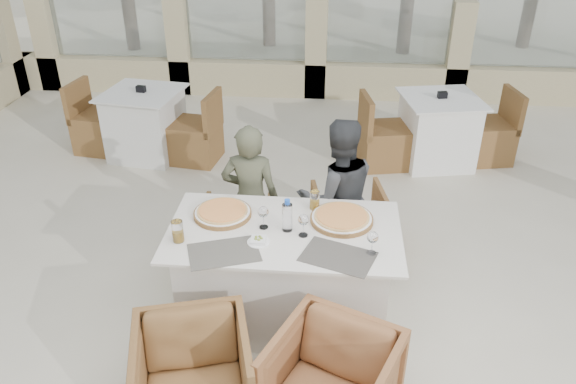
# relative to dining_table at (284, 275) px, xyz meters

# --- Properties ---
(ground) EXTENTS (80.00, 80.00, 0.00)m
(ground) POSITION_rel_dining_table_xyz_m (0.00, 0.01, -0.39)
(ground) COLOR beige
(ground) RESTS_ON ground
(perimeter_wall_far) EXTENTS (10.00, 0.34, 1.60)m
(perimeter_wall_far) POSITION_rel_dining_table_xyz_m (0.00, 4.81, 0.42)
(perimeter_wall_far) COLOR beige
(perimeter_wall_far) RESTS_ON ground
(dining_table) EXTENTS (1.60, 0.90, 0.77)m
(dining_table) POSITION_rel_dining_table_xyz_m (0.00, 0.00, 0.00)
(dining_table) COLOR silver
(dining_table) RESTS_ON ground
(placemat_near_left) EXTENTS (0.52, 0.43, 0.00)m
(placemat_near_left) POSITION_rel_dining_table_xyz_m (-0.36, -0.30, 0.39)
(placemat_near_left) COLOR #5B564E
(placemat_near_left) RESTS_ON dining_table
(placemat_near_right) EXTENTS (0.52, 0.43, 0.00)m
(placemat_near_right) POSITION_rel_dining_table_xyz_m (0.37, -0.27, 0.39)
(placemat_near_right) COLOR #504B44
(placemat_near_right) RESTS_ON dining_table
(pizza_left) EXTENTS (0.47, 0.47, 0.05)m
(pizza_left) POSITION_rel_dining_table_xyz_m (-0.46, 0.15, 0.41)
(pizza_left) COLOR orange
(pizza_left) RESTS_ON dining_table
(pizza_right) EXTENTS (0.56, 0.56, 0.06)m
(pizza_right) POSITION_rel_dining_table_xyz_m (0.39, 0.15, 0.41)
(pizza_right) COLOR #CF541C
(pizza_right) RESTS_ON dining_table
(water_bottle) EXTENTS (0.08, 0.08, 0.24)m
(water_bottle) POSITION_rel_dining_table_xyz_m (0.02, 0.00, 0.50)
(water_bottle) COLOR silver
(water_bottle) RESTS_ON dining_table
(wine_glass_centre) EXTENTS (0.10, 0.10, 0.18)m
(wine_glass_centre) POSITION_rel_dining_table_xyz_m (-0.14, 0.02, 0.48)
(wine_glass_centre) COLOR white
(wine_glass_centre) RESTS_ON dining_table
(wine_glass_near) EXTENTS (0.10, 0.10, 0.18)m
(wine_glass_near) POSITION_rel_dining_table_xyz_m (0.13, -0.05, 0.48)
(wine_glass_near) COLOR silver
(wine_glass_near) RESTS_ON dining_table
(wine_glass_corner) EXTENTS (0.09, 0.09, 0.18)m
(wine_glass_corner) POSITION_rel_dining_table_xyz_m (0.58, -0.22, 0.48)
(wine_glass_corner) COLOR silver
(wine_glass_corner) RESTS_ON dining_table
(beer_glass_left) EXTENTS (0.10, 0.10, 0.15)m
(beer_glass_left) POSITION_rel_dining_table_xyz_m (-0.69, -0.19, 0.46)
(beer_glass_left) COLOR #BF881A
(beer_glass_left) RESTS_ON dining_table
(beer_glass_right) EXTENTS (0.08, 0.08, 0.14)m
(beer_glass_right) POSITION_rel_dining_table_xyz_m (0.19, 0.30, 0.46)
(beer_glass_right) COLOR gold
(beer_glass_right) RESTS_ON dining_table
(olive_dish) EXTENTS (0.14, 0.14, 0.04)m
(olive_dish) POSITION_rel_dining_table_xyz_m (-0.16, -0.16, 0.41)
(olive_dish) COLOR white
(olive_dish) RESTS_ON dining_table
(armchair_far_left) EXTENTS (0.60, 0.61, 0.53)m
(armchair_far_left) POSITION_rel_dining_table_xyz_m (-0.46, 0.67, -0.12)
(armchair_far_left) COLOR brown
(armchair_far_left) RESTS_ON ground
(armchair_far_right) EXTENTS (0.71, 0.72, 0.56)m
(armchair_far_right) POSITION_rel_dining_table_xyz_m (0.47, 0.93, -0.10)
(armchair_far_right) COLOR #986637
(armchair_far_right) RESTS_ON ground
(armchair_near_left) EXTENTS (0.83, 0.84, 0.63)m
(armchair_near_left) POSITION_rel_dining_table_xyz_m (-0.45, -0.91, -0.07)
(armchair_near_left) COLOR brown
(armchair_near_left) RESTS_ON ground
(armchair_near_right) EXTENTS (0.90, 0.91, 0.63)m
(armchair_near_right) POSITION_rel_dining_table_xyz_m (0.36, -0.90, -0.07)
(armchair_near_right) COLOR #915B34
(armchair_near_right) RESTS_ON ground
(diner_left) EXTENTS (0.47, 0.32, 1.27)m
(diner_left) POSITION_rel_dining_table_xyz_m (-0.33, 0.63, 0.25)
(diner_left) COLOR #4E513A
(diner_left) RESTS_ON ground
(diner_right) EXTENTS (0.75, 0.66, 1.33)m
(diner_right) POSITION_rel_dining_table_xyz_m (0.36, 0.66, 0.28)
(diner_right) COLOR #383A3D
(diner_right) RESTS_ON ground
(bg_table_a) EXTENTS (1.74, 1.05, 0.77)m
(bg_table_a) POSITION_rel_dining_table_xyz_m (-1.85, 2.62, 0.00)
(bg_table_a) COLOR silver
(bg_table_a) RESTS_ON ground
(bg_table_b) EXTENTS (1.77, 1.12, 0.77)m
(bg_table_b) POSITION_rel_dining_table_xyz_m (1.46, 2.72, 0.00)
(bg_table_b) COLOR white
(bg_table_b) RESTS_ON ground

